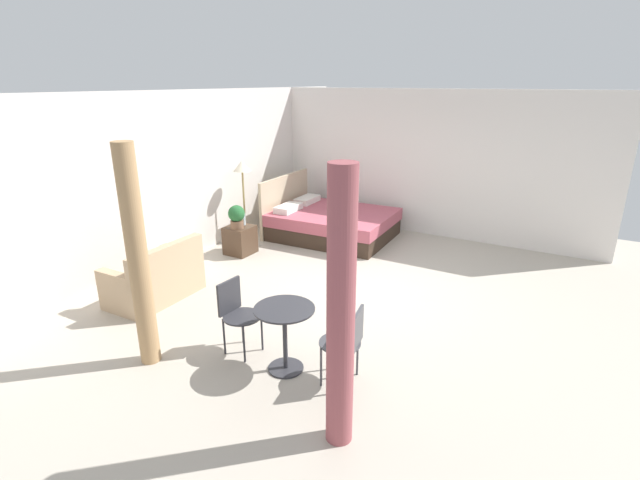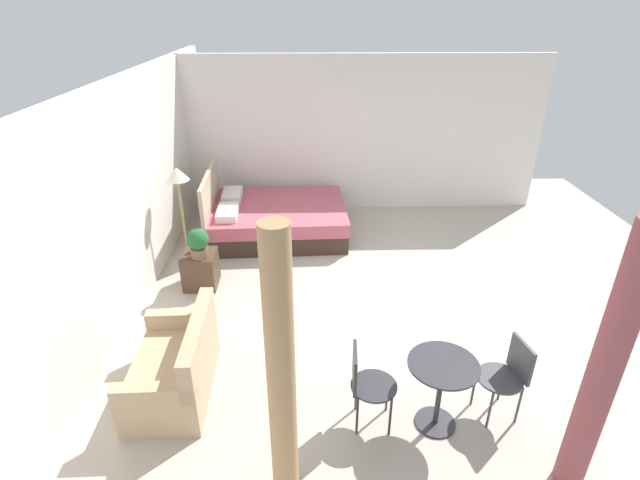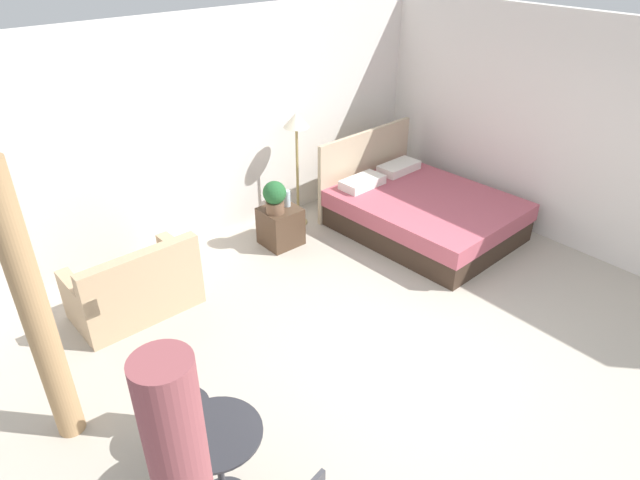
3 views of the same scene
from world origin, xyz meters
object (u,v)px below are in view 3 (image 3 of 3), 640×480
object	(u,v)px
potted_plant	(275,196)
cafe_chair_near_window	(176,394)
nightstand	(281,226)
vase	(287,198)
bed	(421,211)
balcony_table	(218,454)
floor_lamp	(296,130)
couch	(135,289)

from	to	relation	value
potted_plant	cafe_chair_near_window	world-z (taller)	potted_plant
nightstand	vase	bearing A→B (deg)	0.52
bed	balcony_table	distance (m)	4.57
nightstand	cafe_chair_near_window	world-z (taller)	cafe_chair_near_window
balcony_table	nightstand	bearing A→B (deg)	46.81
vase	balcony_table	size ratio (longest dim) A/B	0.29
potted_plant	cafe_chair_near_window	size ratio (longest dim) A/B	0.49
balcony_table	vase	bearing A→B (deg)	45.51
bed	cafe_chair_near_window	world-z (taller)	bed
potted_plant	cafe_chair_near_window	distance (m)	3.13
floor_lamp	balcony_table	xyz separation A→B (m)	(-3.08, -3.02, -0.83)
bed	cafe_chair_near_window	bearing A→B (deg)	-165.27
balcony_table	cafe_chair_near_window	size ratio (longest dim) A/B	0.86
bed	vase	world-z (taller)	bed
floor_lamp	cafe_chair_near_window	xyz separation A→B (m)	(-3.03, -2.33, -0.82)
potted_plant	nightstand	bearing A→B (deg)	21.70
nightstand	vase	world-z (taller)	vase
bed	nightstand	size ratio (longest dim) A/B	4.66
bed	vase	distance (m)	1.82
nightstand	bed	bearing A→B (deg)	-29.55
nightstand	balcony_table	xyz separation A→B (m)	(-2.55, -2.72, 0.26)
vase	cafe_chair_near_window	xyz separation A→B (m)	(-2.63, -2.03, -0.09)
couch	vase	xyz separation A→B (m)	(2.17, 0.17, 0.32)
vase	cafe_chair_near_window	bearing A→B (deg)	-142.33
potted_plant	balcony_table	size ratio (longest dim) A/B	0.57
couch	potted_plant	distance (m)	2.00
couch	cafe_chair_near_window	size ratio (longest dim) A/B	1.51
couch	nightstand	bearing A→B (deg)	4.80
balcony_table	cafe_chair_near_window	xyz separation A→B (m)	(0.04, 0.69, 0.01)
cafe_chair_near_window	couch	bearing A→B (deg)	75.98
couch	floor_lamp	world-z (taller)	floor_lamp
floor_lamp	cafe_chair_near_window	bearing A→B (deg)	-142.52
nightstand	vase	xyz separation A→B (m)	(0.12, 0.00, 0.36)
couch	balcony_table	size ratio (longest dim) A/B	1.75
bed	potted_plant	distance (m)	2.02
potted_plant	floor_lamp	bearing A→B (deg)	28.36
couch	bed	bearing A→B (deg)	-11.67
nightstand	floor_lamp	bearing A→B (deg)	29.55
bed	couch	bearing A→B (deg)	168.33
couch	nightstand	xyz separation A→B (m)	(2.05, 0.17, -0.04)
vase	floor_lamp	xyz separation A→B (m)	(0.40, 0.30, 0.73)
nightstand	balcony_table	distance (m)	3.74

